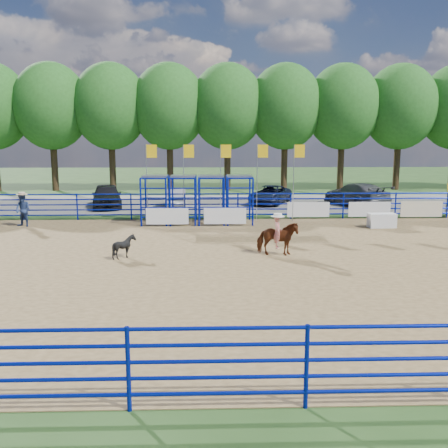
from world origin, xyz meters
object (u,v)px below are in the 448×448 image
at_px(car_b, 176,198).
at_px(car_c, 270,195).
at_px(car_d, 356,194).
at_px(announcer_table, 382,220).
at_px(calf, 124,246).
at_px(car_a, 107,196).
at_px(horse_and_rider, 277,235).
at_px(spectator_cowboy, 23,210).

height_order(car_b, car_c, car_c).
relative_size(car_c, car_d, 0.85).
distance_m(announcer_table, calf, 13.60).
bearing_deg(car_a, car_b, -11.74).
xyz_separation_m(horse_and_rider, spectator_cowboy, (-12.28, 6.82, 0.09)).
relative_size(announcer_table, car_a, 0.30).
bearing_deg(announcer_table, car_a, 152.75).
relative_size(spectator_cowboy, car_a, 0.39).
bearing_deg(car_c, calf, -91.01).
bearing_deg(calf, car_d, -40.43).
bearing_deg(car_d, calf, 26.25).
distance_m(car_a, car_c, 11.11).
bearing_deg(horse_and_rider, spectator_cowboy, 150.93).
relative_size(spectator_cowboy, car_c, 0.39).
bearing_deg(spectator_cowboy, car_a, 68.23).
relative_size(horse_and_rider, car_a, 0.50).
bearing_deg(car_b, horse_and_rider, 105.38).
bearing_deg(horse_and_rider, car_d, 62.94).
relative_size(spectator_cowboy, car_b, 0.47).
height_order(car_a, car_d, car_a).
height_order(calf, car_a, car_a).
height_order(calf, car_d, car_d).
bearing_deg(calf, car_c, -23.75).
bearing_deg(car_b, announcer_table, 140.18).
relative_size(announcer_table, horse_and_rider, 0.59).
distance_m(announcer_table, car_a, 17.56).
bearing_deg(calf, car_b, -2.40).
height_order(announcer_table, car_c, car_c).
bearing_deg(car_c, car_d, 13.34).
distance_m(car_c, car_d, 5.84).
bearing_deg(car_d, car_b, -20.01).
height_order(announcer_table, car_d, car_d).
bearing_deg(spectator_cowboy, car_c, 31.93).
distance_m(announcer_table, horse_and_rider, 8.61).
bearing_deg(car_b, car_a, -3.65).
distance_m(car_b, car_c, 6.63).
xyz_separation_m(spectator_cowboy, car_c, (13.87, 8.65, -0.26)).
distance_m(spectator_cowboy, car_a, 7.73).
distance_m(car_a, car_b, 4.55).
xyz_separation_m(car_c, car_d, (5.73, -1.13, 0.14)).
relative_size(calf, car_b, 0.24).
distance_m(calf, spectator_cowboy, 9.54).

